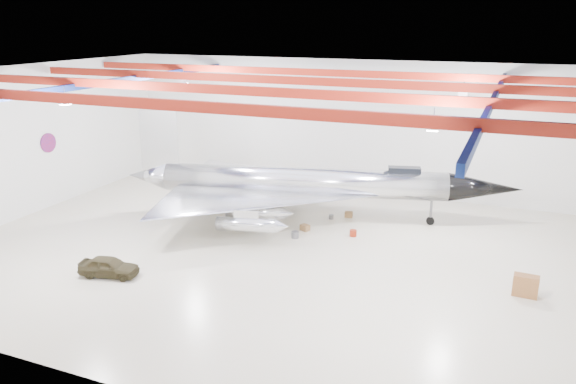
% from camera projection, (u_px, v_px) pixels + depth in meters
% --- Properties ---
extents(floor, '(40.00, 40.00, 0.00)m').
position_uv_depth(floor, '(275.00, 251.00, 35.50)').
color(floor, beige).
rests_on(floor, ground).
extents(wall_back, '(40.00, 0.00, 40.00)m').
position_uv_depth(wall_back, '(347.00, 126.00, 47.14)').
color(wall_back, silver).
rests_on(wall_back, floor).
extents(wall_left, '(0.00, 30.00, 30.00)m').
position_uv_depth(wall_left, '(26.00, 141.00, 41.21)').
color(wall_left, silver).
rests_on(wall_left, floor).
extents(ceiling, '(40.00, 40.00, 0.00)m').
position_uv_depth(ceiling, '(274.00, 75.00, 32.28)').
color(ceiling, '#0A0F38').
rests_on(ceiling, wall_back).
extents(ceiling_structure, '(39.50, 29.50, 1.08)m').
position_uv_depth(ceiling_structure, '(274.00, 87.00, 32.48)').
color(ceiling_structure, maroon).
rests_on(ceiling_structure, ceiling).
extents(wall_roundel, '(0.10, 1.50, 1.50)m').
position_uv_depth(wall_roundel, '(48.00, 143.00, 43.10)').
color(wall_roundel, '#B21414').
rests_on(wall_roundel, wall_left).
extents(jet_aircraft, '(28.08, 19.86, 7.78)m').
position_uv_depth(jet_aircraft, '(302.00, 185.00, 40.63)').
color(jet_aircraft, silver).
rests_on(jet_aircraft, floor).
extents(jeep, '(3.63, 2.10, 1.16)m').
position_uv_depth(jeep, '(109.00, 266.00, 31.93)').
color(jeep, '#38311C').
rests_on(jeep, floor).
extents(desk, '(1.31, 0.71, 1.17)m').
position_uv_depth(desk, '(526.00, 286.00, 29.60)').
color(desk, brown).
rests_on(desk, floor).
extents(toolbox_red, '(0.55, 0.47, 0.33)m').
position_uv_depth(toolbox_red, '(272.00, 207.00, 43.51)').
color(toolbox_red, maroon).
rests_on(toolbox_red, floor).
extents(engine_drum, '(0.53, 0.53, 0.45)m').
position_uv_depth(engine_drum, '(295.00, 235.00, 37.64)').
color(engine_drum, '#59595B').
rests_on(engine_drum, floor).
extents(parts_bin, '(0.64, 0.55, 0.40)m').
position_uv_depth(parts_bin, '(349.00, 214.00, 41.66)').
color(parts_bin, olive).
rests_on(parts_bin, floor).
extents(crate_small, '(0.46, 0.42, 0.26)m').
position_uv_depth(crate_small, '(238.00, 203.00, 44.53)').
color(crate_small, '#59595B').
rests_on(crate_small, floor).
extents(tool_chest, '(0.52, 0.52, 0.43)m').
position_uv_depth(tool_chest, '(353.00, 233.00, 37.96)').
color(tool_chest, maroon).
rests_on(tool_chest, floor).
extents(oil_barrel, '(0.73, 0.67, 0.41)m').
position_uv_depth(oil_barrel, '(305.00, 228.00, 39.01)').
color(oil_barrel, olive).
rests_on(oil_barrel, floor).
extents(spares_box, '(0.42, 0.42, 0.32)m').
position_uv_depth(spares_box, '(331.00, 217.00, 41.28)').
color(spares_box, '#59595B').
rests_on(spares_box, floor).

